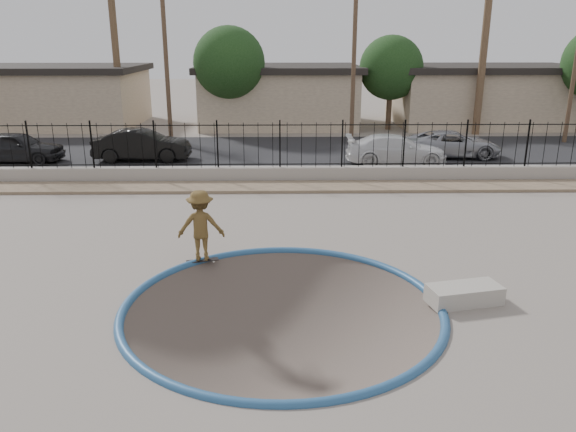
% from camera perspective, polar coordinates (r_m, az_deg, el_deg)
% --- Properties ---
extents(ground, '(120.00, 120.00, 2.20)m').
position_cam_1_polar(ground, '(24.90, -0.81, 2.03)').
color(ground, gray).
rests_on(ground, ground).
extents(bowl_pit, '(6.84, 6.84, 1.80)m').
position_cam_1_polar(bowl_pit, '(12.32, -0.57, -9.28)').
color(bowl_pit, '#51453E').
rests_on(bowl_pit, ground).
extents(coping_ring, '(7.04, 7.04, 0.20)m').
position_cam_1_polar(coping_ring, '(12.32, -0.57, -9.28)').
color(coping_ring, '#285482').
rests_on(coping_ring, ground).
extents(rock_strip, '(42.00, 1.60, 0.11)m').
position_cam_1_polar(rock_strip, '(21.89, -0.80, 2.99)').
color(rock_strip, '#9A8465').
rests_on(rock_strip, ground).
extents(retaining_wall, '(42.00, 0.45, 0.60)m').
position_cam_1_polar(retaining_wall, '(22.90, -0.81, 4.27)').
color(retaining_wall, '#9D948A').
rests_on(retaining_wall, ground).
extents(fence, '(40.00, 0.04, 1.80)m').
position_cam_1_polar(fence, '(22.66, -0.82, 7.23)').
color(fence, black).
rests_on(fence, retaining_wall).
extents(street, '(90.00, 8.00, 0.04)m').
position_cam_1_polar(street, '(29.52, -0.87, 6.72)').
color(street, black).
rests_on(street, ground).
extents(house_west, '(11.60, 8.60, 3.90)m').
position_cam_1_polar(house_west, '(41.44, -22.59, 11.28)').
color(house_west, tan).
rests_on(house_west, ground).
extents(house_center, '(10.60, 8.60, 3.90)m').
position_cam_1_polar(house_center, '(38.66, -0.93, 12.22)').
color(house_center, tan).
rests_on(house_center, ground).
extents(house_east, '(12.60, 8.60, 3.90)m').
position_cam_1_polar(house_east, '(41.14, 19.40, 11.58)').
color(house_east, tan).
rests_on(house_east, ground).
extents(palm_mid, '(2.30, 2.30, 9.30)m').
position_cam_1_polar(palm_mid, '(37.35, -17.36, 18.53)').
color(palm_mid, brown).
rests_on(palm_mid, ground).
extents(palm_right, '(2.30, 2.30, 10.30)m').
position_cam_1_polar(palm_right, '(36.12, 19.67, 19.40)').
color(palm_right, brown).
rests_on(palm_right, ground).
extents(utility_pole_left, '(1.70, 0.24, 9.00)m').
position_cam_1_polar(utility_pole_left, '(31.56, -12.30, 15.61)').
color(utility_pole_left, '#473323').
rests_on(utility_pole_left, ground).
extents(utility_pole_mid, '(1.70, 0.24, 9.50)m').
position_cam_1_polar(utility_pole_mid, '(31.26, 6.74, 16.33)').
color(utility_pole_mid, '#473323').
rests_on(utility_pole_mid, ground).
extents(street_tree_left, '(4.32, 4.32, 6.36)m').
position_cam_1_polar(street_tree_left, '(35.14, -6.01, 15.22)').
color(street_tree_left, '#473323').
rests_on(street_tree_left, ground).
extents(street_tree_mid, '(3.96, 3.96, 5.83)m').
position_cam_1_polar(street_tree_mid, '(36.72, 10.43, 14.58)').
color(street_tree_mid, '#473323').
rests_on(street_tree_mid, ground).
extents(skater, '(1.22, 0.74, 1.84)m').
position_cam_1_polar(skater, '(14.50, -8.84, -1.32)').
color(skater, olive).
rests_on(skater, ground).
extents(skateboard, '(0.85, 0.43, 0.07)m').
position_cam_1_polar(skateboard, '(14.79, -8.68, -4.49)').
color(skateboard, black).
rests_on(skateboard, ground).
extents(concrete_ledge, '(1.71, 1.02, 0.40)m').
position_cam_1_polar(concrete_ledge, '(13.03, 17.46, -7.60)').
color(concrete_ledge, '#A7A094').
rests_on(concrete_ledge, ground).
extents(car_a, '(4.28, 1.90, 1.43)m').
position_cam_1_polar(car_a, '(29.23, -25.83, 6.33)').
color(car_a, black).
rests_on(car_a, street).
extents(car_b, '(4.49, 1.60, 1.47)m').
position_cam_1_polar(car_b, '(27.58, -14.59, 6.99)').
color(car_b, black).
rests_on(car_b, street).
extents(car_c, '(4.66, 2.02, 1.33)m').
position_cam_1_polar(car_c, '(26.41, 10.92, 6.64)').
color(car_c, silver).
rests_on(car_c, street).
extents(car_d, '(4.69, 2.41, 1.27)m').
position_cam_1_polar(car_d, '(28.73, 16.42, 7.04)').
color(car_d, '#96989E').
rests_on(car_d, street).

